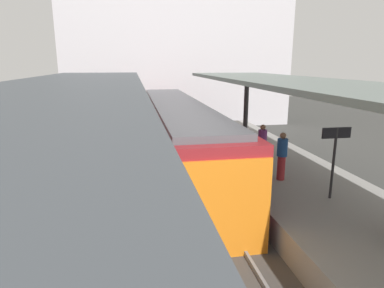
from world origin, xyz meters
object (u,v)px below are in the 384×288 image
Objects in this scene: platform_sign at (335,147)px; commuter_train at (177,135)px; passenger_near_bench at (282,155)px; passenger_mid_platform at (262,143)px.

commuter_train is at bearing 120.47° from platform_sign.
platform_sign is 1.29× the size of passenger_near_bench.
passenger_mid_platform is at bearing -39.57° from commuter_train.
passenger_near_bench is at bearing -56.79° from commuter_train.
platform_sign is 1.37× the size of passenger_mid_platform.
passenger_near_bench is at bearing 112.74° from platform_sign.
commuter_train reaches higher than passenger_near_bench.
passenger_near_bench is (3.09, -4.72, 0.16)m from commuter_train.
passenger_near_bench is at bearing -92.85° from passenger_mid_platform.
platform_sign is (3.86, -6.57, 0.90)m from commuter_train.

